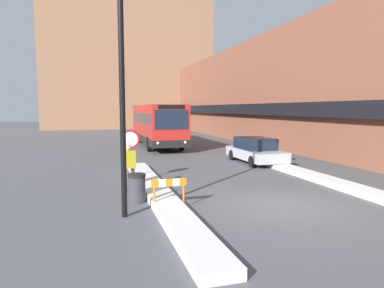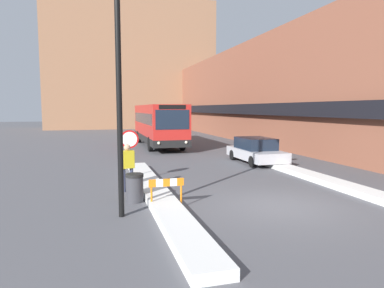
# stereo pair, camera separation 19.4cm
# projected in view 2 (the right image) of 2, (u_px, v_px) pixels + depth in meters

# --- Properties ---
(ground_plane) EXTENTS (160.00, 160.00, 0.00)m
(ground_plane) POSITION_uv_depth(u_px,v_px,m) (280.00, 206.00, 10.87)
(ground_plane) COLOR #515156
(building_row_right) EXTENTS (5.50, 60.00, 9.09)m
(building_row_right) POSITION_uv_depth(u_px,v_px,m) (248.00, 95.00, 36.06)
(building_row_right) COLOR brown
(building_row_right) RESTS_ON ground_plane
(building_backdrop_far) EXTENTS (26.00, 8.00, 19.91)m
(building_backdrop_far) POSITION_uv_depth(u_px,v_px,m) (131.00, 66.00, 54.76)
(building_backdrop_far) COLOR #996B4C
(building_backdrop_far) RESTS_ON ground_plane
(snow_bank_left) EXTENTS (0.90, 12.51, 0.26)m
(snow_bank_left) POSITION_uv_depth(u_px,v_px,m) (156.00, 194.00, 11.97)
(snow_bank_left) COLOR silver
(snow_bank_left) RESTS_ON ground_plane
(snow_bank_right) EXTENTS (0.90, 14.26, 0.22)m
(snow_bank_right) POSITION_uv_depth(u_px,v_px,m) (321.00, 179.00, 14.58)
(snow_bank_right) COLOR silver
(snow_bank_right) RESTS_ON ground_plane
(city_bus) EXTENTS (2.66, 11.08, 3.38)m
(city_bus) POSITION_uv_depth(u_px,v_px,m) (158.00, 124.00, 28.18)
(city_bus) COLOR red
(city_bus) RESTS_ON ground_plane
(parked_car_front) EXTENTS (1.93, 4.38, 1.44)m
(parked_car_front) POSITION_uv_depth(u_px,v_px,m) (256.00, 150.00, 19.58)
(parked_car_front) COLOR #B7B7BC
(parked_car_front) RESTS_ON ground_plane
(stop_sign) EXTENTS (0.76, 0.08, 2.21)m
(stop_sign) POSITION_uv_depth(u_px,v_px,m) (130.00, 145.00, 14.26)
(stop_sign) COLOR gray
(stop_sign) RESTS_ON ground_plane
(street_lamp) EXTENTS (1.46, 0.36, 7.08)m
(street_lamp) POSITION_uv_depth(u_px,v_px,m) (128.00, 64.00, 9.47)
(street_lamp) COLOR black
(street_lamp) RESTS_ON ground_plane
(pedestrian) EXTENTS (0.56, 0.34, 1.78)m
(pedestrian) POSITION_uv_depth(u_px,v_px,m) (127.00, 163.00, 12.75)
(pedestrian) COLOR #333851
(pedestrian) RESTS_ON ground_plane
(trash_bin) EXTENTS (0.59, 0.59, 0.95)m
(trash_bin) POSITION_uv_depth(u_px,v_px,m) (135.00, 188.00, 11.34)
(trash_bin) COLOR #38383D
(trash_bin) RESTS_ON ground_plane
(construction_barricade) EXTENTS (1.10, 0.06, 0.94)m
(construction_barricade) POSITION_uv_depth(u_px,v_px,m) (166.00, 187.00, 10.57)
(construction_barricade) COLOR orange
(construction_barricade) RESTS_ON ground_plane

